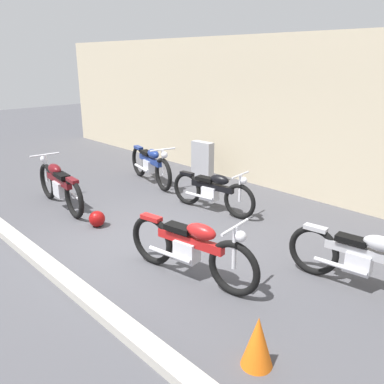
{
  "coord_description": "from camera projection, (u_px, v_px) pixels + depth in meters",
  "views": [
    {
      "loc": [
        5.0,
        -3.67,
        2.9
      ],
      "look_at": [
        -0.14,
        1.18,
        0.55
      ],
      "focal_mm": 37.87,
      "sensor_mm": 36.0,
      "label": 1
    }
  ],
  "objects": [
    {
      "name": "ground_plane",
      "position": [
        146.0,
        240.0,
        6.75
      ],
      "size": [
        40.0,
        40.0,
        0.0
      ],
      "primitive_type": "plane",
      "color": "#47474C"
    },
    {
      "name": "building_wall",
      "position": [
        290.0,
        116.0,
        8.81
      ],
      "size": [
        18.0,
        0.3,
        3.4
      ],
      "primitive_type": "cube",
      "color": "beige",
      "rests_on": "ground_plane"
    },
    {
      "name": "curb_strip",
      "position": [
        54.0,
        270.0,
        5.68
      ],
      "size": [
        18.0,
        0.24,
        0.12
      ],
      "primitive_type": "cube",
      "color": "#B7B2A8",
      "rests_on": "ground_plane"
    },
    {
      "name": "stone_marker",
      "position": [
        202.0,
        162.0,
        9.85
      ],
      "size": [
        0.58,
        0.24,
        0.98
      ],
      "primitive_type": "cube",
      "rotation": [
        0.0,
        0.0,
        0.07
      ],
      "color": "#9E9EA3",
      "rests_on": "ground_plane"
    },
    {
      "name": "helmet",
      "position": [
        97.0,
        219.0,
        7.28
      ],
      "size": [
        0.29,
        0.29,
        0.29
      ],
      "primitive_type": "sphere",
      "color": "maroon",
      "rests_on": "ground_plane"
    },
    {
      "name": "traffic_cone",
      "position": [
        258.0,
        342.0,
        3.94
      ],
      "size": [
        0.32,
        0.32,
        0.55
      ],
      "primitive_type": "cone",
      "color": "orange",
      "rests_on": "ground_plane"
    },
    {
      "name": "motorcycle_black",
      "position": [
        213.0,
        191.0,
        7.92
      ],
      "size": [
        1.94,
        0.58,
        0.88
      ],
      "rotation": [
        0.0,
        0.0,
        0.14
      ],
      "color": "black",
      "rests_on": "ground_plane"
    },
    {
      "name": "motorcycle_maroon",
      "position": [
        59.0,
        185.0,
        8.12
      ],
      "size": [
        2.19,
        0.61,
        0.98
      ],
      "rotation": [
        0.0,
        0.0,
        3.05
      ],
      "color": "black",
      "rests_on": "ground_plane"
    },
    {
      "name": "motorcycle_red",
      "position": [
        191.0,
        248.0,
        5.46
      ],
      "size": [
        2.13,
        0.67,
        0.96
      ],
      "rotation": [
        0.0,
        0.0,
        0.17
      ],
      "color": "black",
      "rests_on": "ground_plane"
    },
    {
      "name": "motorcycle_silver",
      "position": [
        365.0,
        260.0,
        5.18
      ],
      "size": [
        2.04,
        0.6,
        0.92
      ],
      "rotation": [
        0.0,
        0.0,
        0.14
      ],
      "color": "black",
      "rests_on": "ground_plane"
    },
    {
      "name": "motorcycle_blue",
      "position": [
        151.0,
        164.0,
        9.71
      ],
      "size": [
        2.15,
        0.77,
        0.98
      ],
      "rotation": [
        0.0,
        0.0,
        -0.24
      ],
      "color": "black",
      "rests_on": "ground_plane"
    }
  ]
}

